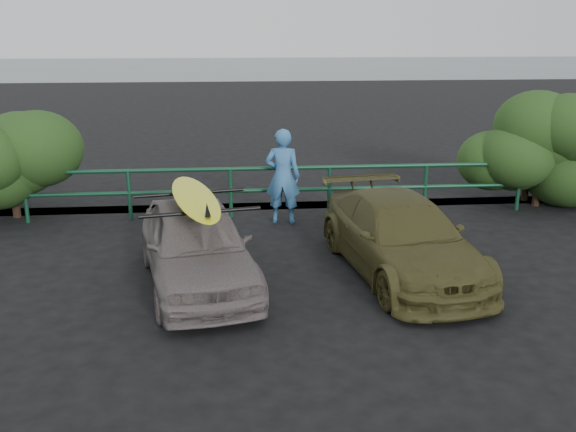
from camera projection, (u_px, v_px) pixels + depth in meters
name	position (u px, v px, depth m)	size (l,w,h in m)	color
ground	(311.00, 324.00, 8.31)	(80.00, 80.00, 0.00)	black
ocean	(238.00, 66.00, 65.66)	(200.00, 200.00, 0.00)	#515F64
guardrail	(280.00, 191.00, 12.94)	(14.00, 0.08, 1.04)	#124028
shrub_left	(39.00, 168.00, 12.77)	(3.20, 2.40, 2.00)	#27481A
shrub_right	(511.00, 155.00, 13.70)	(3.20, 2.40, 2.18)	#27481A
sedan	(197.00, 245.00, 9.41)	(1.48, 3.67, 1.25)	slate
olive_vehicle	(401.00, 237.00, 9.89)	(1.65, 4.06, 1.18)	#494520
man	(283.00, 176.00, 12.40)	(0.68, 0.45, 1.86)	teal
roof_rack	(195.00, 202.00, 9.22)	(1.66, 1.16, 0.06)	black
surfboard	(195.00, 197.00, 9.20)	(0.58, 2.80, 0.08)	yellow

